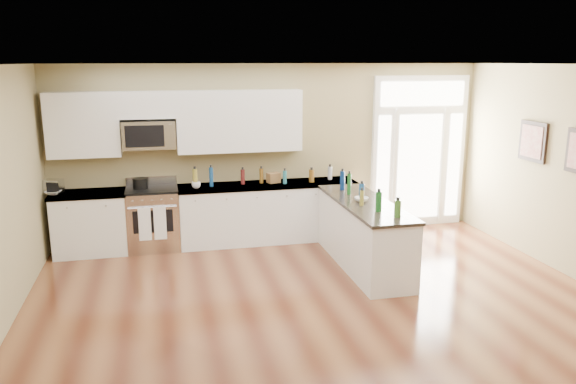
{
  "coord_description": "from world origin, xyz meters",
  "views": [
    {
      "loc": [
        -1.82,
        -4.85,
        2.84
      ],
      "look_at": [
        -0.22,
        2.0,
        1.19
      ],
      "focal_mm": 35.0,
      "sensor_mm": 36.0,
      "label": 1
    }
  ],
  "objects_px": {
    "peninsula_cabinet": "(363,236)",
    "stockpot": "(140,183)",
    "kitchen_range": "(153,218)",
    "toaster_oven": "(54,186)"
  },
  "relations": [
    {
      "from": "stockpot",
      "to": "toaster_oven",
      "type": "height_order",
      "value": "toaster_oven"
    },
    {
      "from": "kitchen_range",
      "to": "peninsula_cabinet",
      "type": "bearing_deg",
      "value": -26.7
    },
    {
      "from": "kitchen_range",
      "to": "toaster_oven",
      "type": "bearing_deg",
      "value": 177.28
    },
    {
      "from": "peninsula_cabinet",
      "to": "stockpot",
      "type": "relative_size",
      "value": 10.34
    },
    {
      "from": "peninsula_cabinet",
      "to": "toaster_oven",
      "type": "height_order",
      "value": "toaster_oven"
    },
    {
      "from": "peninsula_cabinet",
      "to": "stockpot",
      "type": "bearing_deg",
      "value": 153.67
    },
    {
      "from": "peninsula_cabinet",
      "to": "stockpot",
      "type": "xyz_separation_m",
      "value": [
        -3.04,
        1.51,
        0.6
      ]
    },
    {
      "from": "kitchen_range",
      "to": "toaster_oven",
      "type": "xyz_separation_m",
      "value": [
        -1.39,
        0.07,
        0.56
      ]
    },
    {
      "from": "peninsula_cabinet",
      "to": "toaster_oven",
      "type": "xyz_separation_m",
      "value": [
        -4.28,
        1.51,
        0.61
      ]
    },
    {
      "from": "kitchen_range",
      "to": "stockpot",
      "type": "relative_size",
      "value": 4.81
    }
  ]
}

